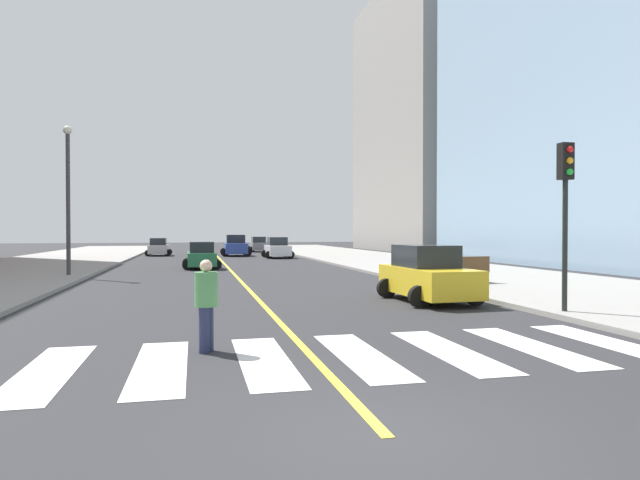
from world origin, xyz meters
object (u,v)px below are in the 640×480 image
street_lamp (68,187)px  car_green_third (201,256)px  car_silver_nearest (159,247)px  park_bench (468,270)px  car_gray_fifth (259,245)px  car_yellow_sixth (428,275)px  car_white_second (277,248)px  traffic_light_near_corner (566,193)px  car_blue_fourth (236,246)px  pedestrian_crossing (206,301)px

street_lamp → car_green_third: bearing=38.9°
car_silver_nearest → park_bench: car_silver_nearest is taller
car_gray_fifth → car_yellow_sixth: (0.42, -45.08, 0.07)m
car_silver_nearest → car_white_second: (10.36, -6.77, 0.06)m
traffic_light_near_corner → car_silver_nearest: bearing=-72.3°
car_yellow_sixth → car_blue_fourth: bearing=-86.2°
car_blue_fourth → pedestrian_crossing: car_blue_fourth is taller
car_white_second → street_lamp: 22.49m
car_silver_nearest → car_white_second: size_ratio=0.93×
car_yellow_sixth → car_silver_nearest: bearing=-76.0°
traffic_light_near_corner → park_bench: size_ratio=2.50×
pedestrian_crossing → street_lamp: street_lamp is taller
pedestrian_crossing → traffic_light_near_corner: bearing=-50.2°
car_green_third → street_lamp: (-6.57, -5.29, 3.75)m
car_white_second → street_lamp: street_lamp is taller
car_silver_nearest → park_bench: size_ratio=2.07×
car_green_third → park_bench: (10.83, -13.71, -0.09)m
car_blue_fourth → car_green_third: bearing=79.9°
car_blue_fourth → traffic_light_near_corner: traffic_light_near_corner is taller
car_blue_fourth → traffic_light_near_corner: 39.65m
car_silver_nearest → street_lamp: (-2.85, -24.59, 3.75)m
car_white_second → car_yellow_sixth: 30.36m
park_bench → car_gray_fifth: bearing=2.0°
car_blue_fourth → street_lamp: size_ratio=0.60×
car_green_third → car_yellow_sixth: 19.20m
car_gray_fifth → park_bench: size_ratio=2.09×
car_yellow_sixth → traffic_light_near_corner: size_ratio=0.93×
car_silver_nearest → street_lamp: bearing=-95.5°
car_white_second → park_bench: bearing=98.8°
traffic_light_near_corner → park_bench: traffic_light_near_corner is taller
car_white_second → street_lamp: bearing=53.1°
car_silver_nearest → car_yellow_sixth: car_yellow_sixth is taller
car_white_second → car_blue_fourth: (-3.26, 4.85, 0.08)m
car_green_third → traffic_light_near_corner: 23.82m
car_white_second → pedestrian_crossing: 37.16m
car_silver_nearest → traffic_light_near_corner: size_ratio=0.83×
car_silver_nearest → car_gray_fifth: 13.11m
car_blue_fourth → car_white_second: bearing=124.8°
car_green_third → car_blue_fourth: size_ratio=0.84×
car_gray_fifth → park_bench: bearing=95.8°
car_silver_nearest → traffic_light_near_corner: (13.12, -41.04, 2.59)m
car_yellow_sixth → car_green_third: bearing=-70.5°
car_gray_fifth → traffic_light_near_corner: (2.70, -48.99, 2.58)m
car_gray_fifth → park_bench: 41.17m
traffic_light_near_corner → street_lamp: 22.95m
car_yellow_sixth → street_lamp: size_ratio=0.57×
car_white_second → car_blue_fourth: bearing=-56.4°
car_green_third → park_bench: 17.47m
car_green_third → car_gray_fifth: car_gray_fifth is taller
car_green_third → car_blue_fourth: car_blue_fourth is taller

